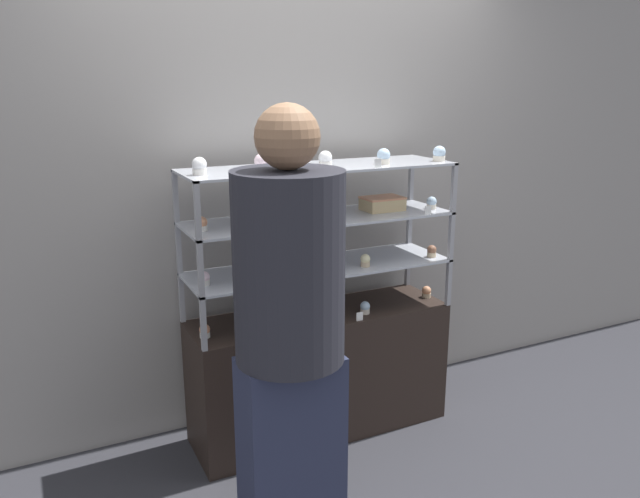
{
  "coord_description": "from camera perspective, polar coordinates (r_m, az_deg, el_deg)",
  "views": [
    {
      "loc": [
        -1.33,
        -2.71,
        1.82
      ],
      "look_at": [
        0.0,
        0.0,
        1.01
      ],
      "focal_mm": 35.0,
      "sensor_mm": 36.0,
      "label": 1
    }
  ],
  "objects": [
    {
      "name": "price_tag_1",
      "position": [
        2.86,
        -4.3,
        -2.91
      ],
      "size": [
        0.04,
        0.0,
        0.04
      ],
      "color": "white",
      "rests_on": "display_riser_lower"
    },
    {
      "name": "price_tag_0",
      "position": [
        3.13,
        3.65,
        -6.18
      ],
      "size": [
        0.04,
        0.0,
        0.04
      ],
      "color": "white",
      "rests_on": "display_base"
    },
    {
      "name": "back_wall",
      "position": [
        3.38,
        -2.63,
        6.23
      ],
      "size": [
        8.0,
        0.05,
        2.6
      ],
      "color": "gray",
      "rests_on": "ground_plane"
    },
    {
      "name": "cupcake_14",
      "position": [
        2.99,
        0.49,
        8.19
      ],
      "size": [
        0.07,
        0.07,
        0.08
      ],
      "color": "white",
      "rests_on": "display_riser_upper"
    },
    {
      "name": "cupcake_0",
      "position": [
        2.98,
        -10.5,
        -7.39
      ],
      "size": [
        0.05,
        0.05,
        0.06
      ],
      "color": "white",
      "rests_on": "display_base"
    },
    {
      "name": "cupcake_9",
      "position": [
        2.87,
        -4.53,
        2.58
      ],
      "size": [
        0.05,
        0.05,
        0.07
      ],
      "color": "white",
      "rests_on": "display_riser_middle"
    },
    {
      "name": "price_tag_3",
      "position": [
        2.99,
        5.32,
        7.82
      ],
      "size": [
        0.04,
        0.0,
        0.04
      ],
      "color": "white",
      "rests_on": "display_riser_upper"
    },
    {
      "name": "cupcake_1",
      "position": [
        3.08,
        -2.79,
        -6.38
      ],
      "size": [
        0.05,
        0.05,
        0.06
      ],
      "color": "beige",
      "rests_on": "display_base"
    },
    {
      "name": "display_riser_middle",
      "position": [
        3.09,
        0.0,
        2.66
      ],
      "size": [
        1.35,
        0.41,
        0.25
      ],
      "color": "#99999E",
      "rests_on": "display_riser_lower"
    },
    {
      "name": "cupcake_6",
      "position": [
        3.14,
        4.16,
        -1.05
      ],
      "size": [
        0.05,
        0.05,
        0.06
      ],
      "color": "#CCB28C",
      "rests_on": "display_riser_lower"
    },
    {
      "name": "cupcake_8",
      "position": [
        2.84,
        -10.78,
        2.26
      ],
      "size": [
        0.05,
        0.05,
        0.07
      ],
      "color": "white",
      "rests_on": "display_riser_middle"
    },
    {
      "name": "display_riser_lower",
      "position": [
        3.16,
        0.0,
        -1.83
      ],
      "size": [
        1.35,
        0.41,
        0.25
      ],
      "color": "#99999E",
      "rests_on": "display_base"
    },
    {
      "name": "price_tag_2",
      "position": [
        3.19,
        9.85,
        3.53
      ],
      "size": [
        0.04,
        0.0,
        0.04
      ],
      "color": "white",
      "rests_on": "display_riser_middle"
    },
    {
      "name": "cupcake_16",
      "position": [
        3.28,
        10.84,
        8.54
      ],
      "size": [
        0.07,
        0.07,
        0.08
      ],
      "color": "beige",
      "rests_on": "display_riser_upper"
    },
    {
      "name": "layer_cake_centerpiece",
      "position": [
        3.18,
        -0.81,
        -4.96
      ],
      "size": [
        0.19,
        0.19,
        0.13
      ],
      "color": "#DBBC84",
      "rests_on": "display_base"
    },
    {
      "name": "sheet_cake_frosted",
      "position": [
        3.26,
        5.72,
        4.17
      ],
      "size": [
        0.21,
        0.14,
        0.07
      ],
      "color": "#DBBC84",
      "rests_on": "display_riser_middle"
    },
    {
      "name": "customer_figure",
      "position": [
        2.33,
        -2.78,
        -7.19
      ],
      "size": [
        0.41,
        0.41,
        1.75
      ],
      "color": "#282D47",
      "rests_on": "ground_plane"
    },
    {
      "name": "cupcake_12",
      "position": [
        2.79,
        -10.98,
        7.42
      ],
      "size": [
        0.07,
        0.07,
        0.08
      ],
      "color": "white",
      "rests_on": "display_riser_upper"
    },
    {
      "name": "display_riser_upper",
      "position": [
        3.05,
        0.0,
        7.32
      ],
      "size": [
        1.35,
        0.41,
        0.25
      ],
      "color": "#99999E",
      "rests_on": "display_riser_middle"
    },
    {
      "name": "cupcake_5",
      "position": [
        3.01,
        -2.73,
        -1.78
      ],
      "size": [
        0.05,
        0.05,
        0.06
      ],
      "color": "white",
      "rests_on": "display_riser_lower"
    },
    {
      "name": "cupcake_13",
      "position": [
        2.88,
        -5.39,
        7.86
      ],
      "size": [
        0.07,
        0.07,
        0.08
      ],
      "color": "white",
      "rests_on": "display_riser_upper"
    },
    {
      "name": "cupcake_2",
      "position": [
        3.22,
        4.14,
        -5.37
      ],
      "size": [
        0.05,
        0.05,
        0.06
      ],
      "color": "beige",
      "rests_on": "display_base"
    },
    {
      "name": "cupcake_4",
      "position": [
        2.9,
        -10.52,
        -2.67
      ],
      "size": [
        0.05,
        0.05,
        0.06
      ],
      "color": "white",
      "rests_on": "display_riser_lower"
    },
    {
      "name": "display_base",
      "position": [
        3.37,
        0.0,
        -11.14
      ],
      "size": [
        1.35,
        0.41,
        0.66
      ],
      "color": "black",
      "rests_on": "ground_plane"
    },
    {
      "name": "cupcake_11",
      "position": [
        3.34,
        10.16,
        4.16
      ],
      "size": [
        0.05,
        0.05,
        0.07
      ],
      "color": "beige",
      "rests_on": "display_riser_middle"
    },
    {
      "name": "cupcake_3",
      "position": [
        3.5,
        9.71,
        -3.89
      ],
      "size": [
        0.05,
        0.05,
        0.06
      ],
      "color": "#CCB28C",
      "rests_on": "display_base"
    },
    {
      "name": "cupcake_15",
      "position": [
        3.12,
        5.83,
        8.39
      ],
      "size": [
        0.07,
        0.07,
        0.08
      ],
      "color": "beige",
      "rests_on": "display_riser_upper"
    },
    {
      "name": "cupcake_7",
      "position": [
        3.36,
        10.18,
        -0.2
      ],
      "size": [
        0.05,
        0.05,
        0.06
      ],
      "color": "#CCB28C",
      "rests_on": "display_riser_lower"
    },
    {
      "name": "cupcake_10",
      "position": [
        3.01,
        0.5,
        3.22
      ],
      "size": [
        0.05,
        0.05,
        0.07
      ],
      "color": "white",
      "rests_on": "display_riser_middle"
    },
    {
      "name": "ground_plane",
      "position": [
        3.52,
        0.0,
        -15.98
      ],
      "size": [
        20.0,
        20.0,
        0.0
      ],
      "primitive_type": "plane",
      "color": "#2D2D33"
    }
  ]
}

